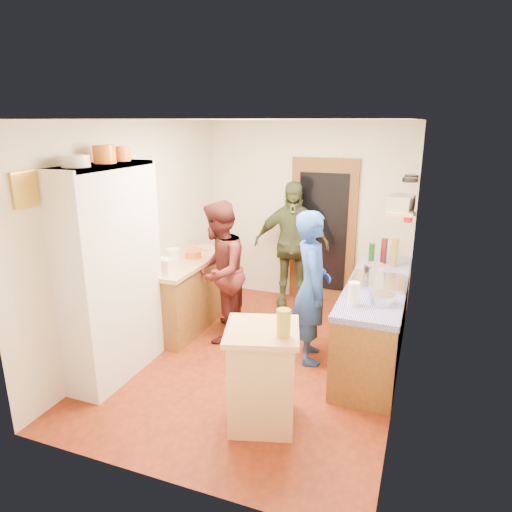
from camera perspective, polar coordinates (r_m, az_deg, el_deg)
The scene contains 44 objects.
floor at distance 5.33m, azimuth 0.40°, elevation -12.62°, with size 3.00×4.00×0.02m, color maroon.
ceiling at distance 4.66m, azimuth 0.47°, elevation 16.80°, with size 3.00×4.00×0.02m, color silver.
wall_back at distance 6.71m, azimuth 6.43°, elevation 5.35°, with size 3.00×0.02×2.60m, color beige.
wall_front at distance 3.14m, azimuth -12.56°, elevation -8.15°, with size 3.00×0.02×2.60m, color beige.
wall_left at distance 5.52m, azimuth -14.43°, elevation 2.52°, with size 0.02×4.00×2.60m, color beige.
wall_right at distance 4.56m, azimuth 18.54°, elevation -0.77°, with size 0.02×4.00×2.60m, color beige.
door_frame at distance 6.66m, azimuth 8.36°, elevation 3.01°, with size 0.95×0.06×2.10m, color brown.
door_glass at distance 6.63m, azimuth 8.29°, elevation 2.95°, with size 0.70×0.02×1.70m, color black.
hutch_body at distance 4.84m, azimuth -17.59°, elevation -2.17°, with size 0.40×1.20×2.20m, color silver.
hutch_top_shelf at distance 4.63m, azimuth -18.76°, elevation 10.61°, with size 0.40×1.14×0.04m, color silver.
plate_stack at distance 4.37m, azimuth -21.64°, elevation 10.97°, with size 0.25×0.25×0.10m, color white.
orange_pot_a at distance 4.66m, azimuth -18.43°, elevation 11.99°, with size 0.21×0.21×0.17m, color orange.
orange_pot_b at distance 4.88m, azimuth -16.40°, elevation 12.18°, with size 0.16×0.16×0.15m, color orange.
left_counter_base at distance 5.99m, azimuth -8.94°, elevation -4.87°, with size 0.60×1.40×0.85m, color brown.
left_counter_top at distance 5.84m, azimuth -9.13°, elevation -0.75°, with size 0.64×1.44×0.05m, color tan.
toaster at distance 5.37m, azimuth -11.35°, elevation -1.17°, with size 0.23×0.15×0.17m, color white.
kettle at distance 5.71m, azimuth -10.36°, elevation 0.01°, with size 0.16×0.16×0.18m, color white.
orange_bowl at distance 5.90m, azimuth -7.82°, elevation 0.20°, with size 0.20×0.20×0.09m, color orange.
chopping_board at distance 6.33m, azimuth -6.28°, elevation 1.08°, with size 0.30×0.22×0.03m, color tan.
right_counter_base at distance 5.35m, azimuth 14.61°, elevation -7.97°, with size 0.60×2.20×0.84m, color brown.
right_counter_top at distance 5.18m, azimuth 14.97°, elevation -3.43°, with size 0.62×2.22×0.06m, color #120DA3.
hob at distance 5.13m, azimuth 14.96°, elevation -3.04°, with size 0.55×0.58×0.04m, color silver.
pot_on_hob at distance 5.16m, azimuth 14.57°, elevation -1.78°, with size 0.22×0.22×0.15m, color silver.
bottle_a at distance 5.69m, azimuth 14.24°, elevation 0.20°, with size 0.07×0.07×0.27m, color #143F14.
bottle_b at distance 5.81m, azimuth 15.69°, elevation 0.62°, with size 0.08×0.08×0.31m, color #591419.
bottle_c at distance 5.73m, azimuth 16.92°, elevation 0.43°, with size 0.09×0.09×0.34m, color olive.
paper_towel at distance 4.44m, azimuth 12.10°, elevation -4.62°, with size 0.10×0.10×0.23m, color white.
mixing_bowl at distance 4.56m, azimuth 15.43°, elevation -5.17°, with size 0.25×0.25×0.10m, color silver.
island_base at distance 4.12m, azimuth 0.74°, elevation -15.10°, with size 0.55×0.55×0.86m, color tan.
island_top at distance 3.90m, azimuth 0.77°, elevation -9.40°, with size 0.62×0.62×0.05m, color tan.
cutting_board at distance 3.94m, azimuth 0.08°, elevation -8.93°, with size 0.35×0.28×0.02m, color white.
oil_jar at distance 3.72m, azimuth 3.46°, elevation -8.33°, with size 0.12×0.12×0.23m, color #AD9E2D.
pan_rail at distance 5.92m, azimuth 19.48°, elevation 10.39°, with size 0.02×0.02×0.65m, color silver.
pan_hang_a at distance 5.76m, azimuth 18.69°, elevation 9.02°, with size 0.18×0.18×0.05m, color black.
pan_hang_b at distance 5.96m, azimuth 18.77°, elevation 9.04°, with size 0.16×0.16×0.05m, color black.
pan_hang_c at distance 6.16m, azimuth 18.86°, elevation 9.34°, with size 0.17×0.17×0.05m, color black.
wall_shelf at distance 4.91m, azimuth 17.60°, elevation 5.33°, with size 0.26×0.42×0.03m, color tan.
radio at distance 4.89m, azimuth 17.69°, elevation 6.36°, with size 0.22×0.30×0.15m, color silver.
ext_bracket at distance 6.18m, azimuth 19.10°, elevation 5.00°, with size 0.06×0.10×0.04m, color black.
fire_extinguisher at distance 6.17m, azimuth 18.58°, elevation 5.51°, with size 0.11×0.11×0.32m, color red.
picture_frame at distance 4.22m, azimuth -26.94°, elevation 7.43°, with size 0.03×0.25×0.30m, color gold.
person_hob at distance 4.98m, azimuth 7.39°, elevation -4.05°, with size 0.62×0.41×1.70m, color #1F429B.
person_left at distance 5.52m, azimuth -4.26°, elevation -1.84°, with size 0.83×0.65×1.70m, color #471A18.
person_back at distance 6.47m, azimuth 4.56°, elevation 1.39°, with size 1.06×0.44×1.81m, color #3A4327.
Camera 1 is at (1.61, -4.37, 2.59)m, focal length 32.00 mm.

